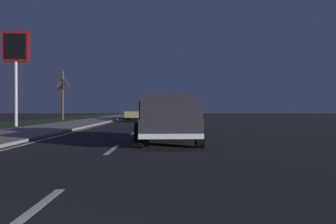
% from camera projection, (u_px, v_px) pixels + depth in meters
% --- Properties ---
extents(ground, '(144.00, 144.00, 0.00)m').
position_uv_depth(ground, '(145.00, 124.00, 27.99)').
color(ground, black).
extents(sidewalk_shoulder, '(108.00, 4.00, 0.12)m').
position_uv_depth(sidewalk_shoulder, '(76.00, 124.00, 27.94)').
color(sidewalk_shoulder, gray).
rests_on(sidewalk_shoulder, ground).
extents(grass_verge, '(108.00, 6.00, 0.01)m').
position_uv_depth(grass_verge, '(16.00, 124.00, 27.89)').
color(grass_verge, '#1E3819').
rests_on(grass_verge, ground).
extents(lane_markings, '(108.00, 3.54, 0.01)m').
position_uv_depth(lane_markings, '(119.00, 123.00, 30.37)').
color(lane_markings, silver).
rests_on(lane_markings, ground).
extents(pickup_truck, '(5.50, 2.42, 1.87)m').
position_uv_depth(pickup_truck, '(167.00, 118.00, 13.19)').
color(pickup_truck, '#232328').
rests_on(pickup_truck, ground).
extents(sedan_silver, '(4.43, 2.06, 1.54)m').
position_uv_depth(sedan_silver, '(167.00, 113.00, 41.69)').
color(sedan_silver, '#B2B5BA').
rests_on(sedan_silver, ground).
extents(sedan_white, '(4.45, 2.11, 1.54)m').
position_uv_depth(sedan_white, '(166.00, 114.00, 32.43)').
color(sedan_white, silver).
rests_on(sedan_white, ground).
extents(sedan_tan, '(4.42, 2.06, 1.54)m').
position_uv_depth(sedan_tan, '(134.00, 113.00, 39.82)').
color(sedan_tan, '#9E845B').
rests_on(sedan_tan, ground).
extents(gas_price_sign, '(0.27, 1.90, 6.93)m').
position_uv_depth(gas_price_sign, '(16.00, 55.00, 24.53)').
color(gas_price_sign, '#99999E').
rests_on(gas_price_sign, ground).
extents(bare_tree_far, '(1.77, 1.73, 5.54)m').
position_uv_depth(bare_tree_far, '(63.00, 94.00, 37.96)').
color(bare_tree_far, '#423323').
rests_on(bare_tree_far, ground).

